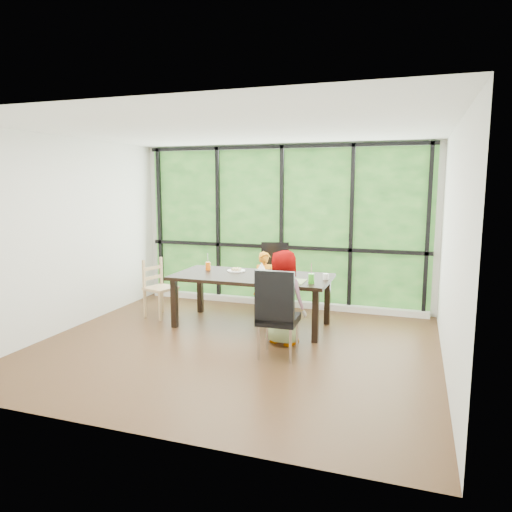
% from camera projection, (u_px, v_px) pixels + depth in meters
% --- Properties ---
extents(ground, '(5.00, 5.00, 0.00)m').
position_uv_depth(ground, '(234.00, 346.00, 6.03)').
color(ground, black).
rests_on(ground, ground).
extents(back_wall, '(5.00, 0.00, 5.00)m').
position_uv_depth(back_wall, '(282.00, 226.00, 7.93)').
color(back_wall, silver).
rests_on(back_wall, ground).
extents(foliage_backdrop, '(4.80, 0.02, 2.65)m').
position_uv_depth(foliage_backdrop, '(282.00, 226.00, 7.91)').
color(foliage_backdrop, '#1F481D').
rests_on(foliage_backdrop, back_wall).
extents(window_mullions, '(4.80, 0.06, 2.65)m').
position_uv_depth(window_mullions, '(282.00, 226.00, 7.87)').
color(window_mullions, black).
rests_on(window_mullions, back_wall).
extents(window_sill, '(4.80, 0.12, 0.10)m').
position_uv_depth(window_sill, '(280.00, 303.00, 8.03)').
color(window_sill, silver).
rests_on(window_sill, ground).
extents(dining_table, '(2.27, 1.09, 0.75)m').
position_uv_depth(dining_table, '(252.00, 301.00, 6.85)').
color(dining_table, black).
rests_on(dining_table, ground).
extents(chair_window_leather, '(0.54, 0.54, 1.08)m').
position_uv_depth(chair_window_leather, '(274.00, 276.00, 7.80)').
color(chair_window_leather, black).
rests_on(chair_window_leather, ground).
extents(chair_interior_leather, '(0.48, 0.48, 1.08)m').
position_uv_depth(chair_interior_leather, '(278.00, 313.00, 5.60)').
color(chair_interior_leather, black).
rests_on(chair_interior_leather, ground).
extents(chair_end_beech, '(0.50, 0.52, 0.90)m').
position_uv_depth(chair_end_beech, '(161.00, 288.00, 7.32)').
color(chair_end_beech, tan).
rests_on(chair_end_beech, ground).
extents(child_toddler, '(0.43, 0.37, 1.00)m').
position_uv_depth(child_toddler, '(265.00, 283.00, 7.43)').
color(child_toddler, orange).
rests_on(child_toddler, ground).
extents(child_older, '(0.69, 0.56, 1.23)m').
position_uv_depth(child_older, '(285.00, 297.00, 6.05)').
color(child_older, slate).
rests_on(child_older, ground).
extents(placemat, '(0.50, 0.37, 0.01)m').
position_uv_depth(placemat, '(286.00, 281.00, 6.39)').
color(placemat, tan).
rests_on(placemat, dining_table).
extents(plate_far, '(0.27, 0.27, 0.02)m').
position_uv_depth(plate_far, '(236.00, 271.00, 7.10)').
color(plate_far, white).
rests_on(plate_far, dining_table).
extents(plate_near, '(0.25, 0.25, 0.02)m').
position_uv_depth(plate_near, '(289.00, 281.00, 6.37)').
color(plate_near, white).
rests_on(plate_near, dining_table).
extents(orange_cup, '(0.08, 0.08, 0.12)m').
position_uv_depth(orange_cup, '(208.00, 266.00, 7.19)').
color(orange_cup, '#FF670D').
rests_on(orange_cup, dining_table).
extents(green_cup, '(0.08, 0.08, 0.13)m').
position_uv_depth(green_cup, '(311.00, 279.00, 6.23)').
color(green_cup, green).
rests_on(green_cup, dining_table).
extents(white_mug, '(0.08, 0.08, 0.08)m').
position_uv_depth(white_mug, '(326.00, 276.00, 6.50)').
color(white_mug, white).
rests_on(white_mug, dining_table).
extents(tissue_box, '(0.14, 0.14, 0.12)m').
position_uv_depth(tissue_box, '(261.00, 274.00, 6.55)').
color(tissue_box, tan).
rests_on(tissue_box, dining_table).
extents(crepe_rolls_far, '(0.15, 0.12, 0.04)m').
position_uv_depth(crepe_rolls_far, '(236.00, 269.00, 7.09)').
color(crepe_rolls_far, tan).
rests_on(crepe_rolls_far, plate_far).
extents(crepe_rolls_near, '(0.05, 0.12, 0.04)m').
position_uv_depth(crepe_rolls_near, '(289.00, 279.00, 6.36)').
color(crepe_rolls_near, tan).
rests_on(crepe_rolls_near, plate_near).
extents(straw_white, '(0.01, 0.04, 0.20)m').
position_uv_depth(straw_white, '(208.00, 259.00, 7.18)').
color(straw_white, white).
rests_on(straw_white, orange_cup).
extents(straw_pink, '(0.01, 0.04, 0.20)m').
position_uv_depth(straw_pink, '(311.00, 271.00, 6.21)').
color(straw_pink, pink).
rests_on(straw_pink, green_cup).
extents(tissue, '(0.12, 0.12, 0.11)m').
position_uv_depth(tissue, '(262.00, 266.00, 6.53)').
color(tissue, white).
rests_on(tissue, tissue_box).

